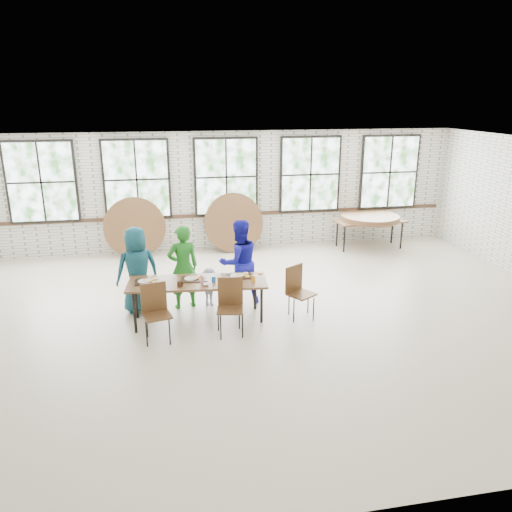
% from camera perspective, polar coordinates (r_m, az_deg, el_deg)
% --- Properties ---
extents(room, '(12.00, 12.00, 12.00)m').
position_cam_1_polar(room, '(12.74, -3.43, 8.81)').
color(room, beige).
rests_on(room, ground).
extents(dining_table, '(2.46, 1.02, 0.74)m').
position_cam_1_polar(dining_table, '(8.76, -6.70, -3.19)').
color(dining_table, brown).
rests_on(dining_table, ground).
extents(chair_near_left, '(0.50, 0.49, 0.95)m').
position_cam_1_polar(chair_near_left, '(8.26, -11.41, -5.75)').
color(chair_near_left, '#55361C').
rests_on(chair_near_left, ground).
extents(chair_near_right, '(0.49, 0.48, 0.95)m').
position_cam_1_polar(chair_near_right, '(8.34, -2.97, -5.17)').
color(chair_near_right, '#55361C').
rests_on(chair_near_right, ground).
extents(chair_spare, '(0.57, 0.57, 0.95)m').
position_cam_1_polar(chair_spare, '(8.95, 4.77, -3.58)').
color(chair_spare, '#55361C').
rests_on(chair_spare, ground).
extents(adult_teal, '(0.88, 0.69, 1.59)m').
position_cam_1_polar(adult_teal, '(9.34, -13.40, -1.53)').
color(adult_teal, navy).
rests_on(adult_teal, ground).
extents(adult_green, '(0.65, 0.50, 1.59)m').
position_cam_1_polar(adult_green, '(9.33, -8.33, -1.25)').
color(adult_green, '#1E6E1D').
rests_on(adult_green, ground).
extents(toddler, '(0.55, 0.45, 0.74)m').
position_cam_1_polar(toddler, '(9.50, -5.37, -3.51)').
color(toddler, '#151B43').
rests_on(toddler, ground).
extents(adult_blue, '(0.93, 0.80, 1.64)m').
position_cam_1_polar(adult_blue, '(9.41, -1.94, -0.73)').
color(adult_blue, '#1819AB').
rests_on(adult_blue, ground).
extents(storage_table, '(1.85, 0.87, 0.74)m').
position_cam_1_polar(storage_table, '(13.34, 12.88, 3.79)').
color(storage_table, brown).
rests_on(storage_table, ground).
extents(tabletop_clutter, '(2.06, 0.61, 0.11)m').
position_cam_1_polar(tabletop_clutter, '(8.72, -5.85, -2.74)').
color(tabletop_clutter, black).
rests_on(tabletop_clutter, dining_table).
extents(round_tops_stacked, '(1.50, 1.50, 0.13)m').
position_cam_1_polar(round_tops_stacked, '(13.31, 12.91, 4.29)').
color(round_tops_stacked, brown).
rests_on(round_tops_stacked, storage_table).
extents(round_tops_leaning, '(3.96, 0.40, 1.49)m').
position_cam_1_polar(round_tops_leaning, '(12.62, -6.24, 3.59)').
color(round_tops_leaning, brown).
rests_on(round_tops_leaning, ground).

